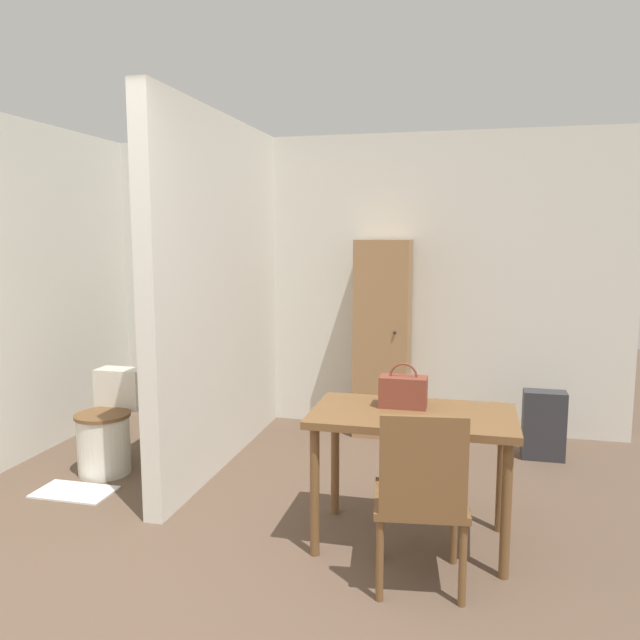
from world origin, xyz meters
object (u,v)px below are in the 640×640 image
at_px(wooden_cabinet, 383,338).
at_px(space_heater, 544,425).
at_px(handbag, 403,391).
at_px(wooden_chair, 421,494).
at_px(dining_table, 413,430).
at_px(toilet, 108,429).

bearing_deg(wooden_cabinet, space_heater, -14.42).
height_order(handbag, wooden_cabinet, wooden_cabinet).
relative_size(wooden_chair, handbag, 3.46).
distance_m(dining_table, toilet, 2.28).
xyz_separation_m(handbag, wooden_cabinet, (-0.36, 1.76, -0.01)).
relative_size(dining_table, toilet, 1.54).
distance_m(handbag, wooden_cabinet, 1.80).
relative_size(dining_table, space_heater, 2.08).
xyz_separation_m(wooden_chair, toilet, (-2.27, 1.01, -0.18)).
bearing_deg(dining_table, wooden_chair, -79.68).
height_order(wooden_chair, wooden_cabinet, wooden_cabinet).
xyz_separation_m(dining_table, space_heater, (0.84, 1.53, -0.38)).
relative_size(wooden_chair, wooden_cabinet, 0.54).
distance_m(wooden_chair, handbag, 0.66).
relative_size(toilet, handbag, 2.72).
bearing_deg(dining_table, handbag, 124.93).
bearing_deg(toilet, space_heater, 17.75).
xyz_separation_m(dining_table, toilet, (-2.19, 0.56, -0.34)).
distance_m(wooden_chair, wooden_cabinet, 2.38).
bearing_deg(toilet, wooden_cabinet, 36.17).
height_order(toilet, wooden_cabinet, wooden_cabinet).
height_order(wooden_cabinet, space_heater, wooden_cabinet).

